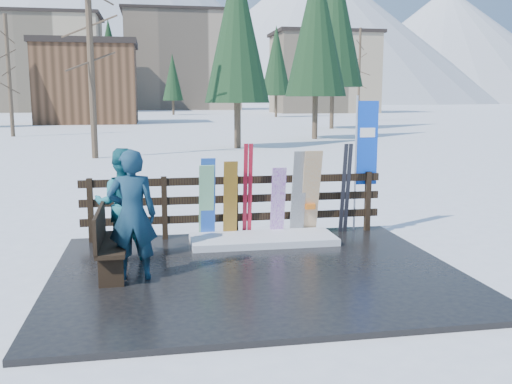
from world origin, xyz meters
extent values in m
plane|color=white|center=(0.00, 0.00, 0.00)|extent=(700.00, 700.00, 0.00)
cube|color=black|center=(0.00, 0.00, 0.04)|extent=(6.00, 5.00, 0.08)
cube|color=black|center=(-2.60, 2.20, 0.66)|extent=(0.10, 0.10, 1.15)
cube|color=black|center=(-1.30, 2.20, 0.66)|extent=(0.10, 0.10, 1.15)
cube|color=black|center=(0.00, 2.20, 0.66)|extent=(0.10, 0.10, 1.15)
cube|color=black|center=(1.30, 2.20, 0.66)|extent=(0.10, 0.10, 1.15)
cube|color=black|center=(2.60, 2.20, 0.66)|extent=(0.10, 0.10, 1.15)
cube|color=black|center=(0.00, 2.20, 0.43)|extent=(5.60, 0.05, 0.14)
cube|color=black|center=(0.00, 2.20, 0.78)|extent=(5.60, 0.05, 0.14)
cube|color=black|center=(0.00, 2.20, 1.13)|extent=(5.60, 0.05, 0.14)
cube|color=white|center=(0.41, 1.60, 0.14)|extent=(2.57, 1.00, 0.12)
cube|color=black|center=(-2.09, 0.19, 0.53)|extent=(0.40, 1.50, 0.06)
cube|color=black|center=(-2.09, -0.41, 0.30)|extent=(0.34, 0.06, 0.45)
cube|color=black|center=(-2.09, 0.79, 0.30)|extent=(0.34, 0.06, 0.45)
cube|color=black|center=(-2.27, 0.19, 0.80)|extent=(0.05, 1.50, 0.50)
cube|color=blue|center=(-0.53, 1.98, 0.83)|extent=(0.26, 0.30, 1.51)
cube|color=white|center=(-0.56, 1.98, 0.77)|extent=(0.27, 0.38, 1.39)
cube|color=#FFA520|center=(-0.12, 1.98, 0.80)|extent=(0.25, 0.26, 1.44)
cube|color=white|center=(0.77, 1.98, 0.73)|extent=(0.26, 0.26, 1.31)
cube|color=black|center=(1.16, 1.98, 0.88)|extent=(0.27, 0.32, 1.60)
cube|color=silver|center=(1.39, 1.98, 0.89)|extent=(0.33, 0.42, 1.61)
cube|color=#B21529|center=(0.17, 2.05, 0.95)|extent=(0.08, 0.26, 1.75)
cube|color=#B21529|center=(0.26, 2.05, 0.95)|extent=(0.07, 0.26, 1.75)
cube|color=black|center=(2.05, 2.05, 0.94)|extent=(0.08, 0.25, 1.72)
cube|color=black|center=(2.14, 2.05, 0.94)|extent=(0.08, 0.25, 1.72)
cylinder|color=silver|center=(2.35, 2.25, 1.38)|extent=(0.04, 0.04, 2.60)
cube|color=blue|center=(2.57, 2.25, 1.78)|extent=(0.42, 0.02, 1.60)
imported|color=#194655|center=(-1.79, -0.09, 1.01)|extent=(0.68, 0.45, 1.86)
imported|color=#17616E|center=(-1.99, 1.03, 0.97)|extent=(0.90, 0.72, 1.78)
cube|color=tan|center=(-22.00, 110.00, 9.00)|extent=(22.00, 14.00, 18.00)
cube|color=black|center=(-22.00, 110.00, 18.30)|extent=(23.10, 14.70, 0.60)
cube|color=gray|center=(6.00, 130.00, 11.00)|extent=(26.00, 16.00, 22.00)
cube|color=black|center=(6.00, 130.00, 22.30)|extent=(27.30, 16.80, 0.60)
cube|color=tan|center=(30.00, 95.00, 7.00)|extent=(18.00, 12.00, 14.00)
cube|color=black|center=(30.00, 95.00, 14.30)|extent=(18.90, 12.60, 0.60)
cube|color=brown|center=(-8.00, 55.00, 4.00)|extent=(10.00, 8.00, 8.00)
cube|color=black|center=(-8.00, 55.00, 8.30)|extent=(10.50, 8.40, 0.60)
cylinder|color=#382B1E|center=(-4.00, 18.00, 5.25)|extent=(0.28, 0.28, 10.51)
cone|color=black|center=(3.00, 22.00, 4.79)|extent=(3.45, 3.45, 9.58)
cone|color=black|center=(9.00, 28.00, 5.51)|extent=(3.96, 3.96, 11.01)
cylinder|color=#382B1E|center=(-11.00, 34.00, 4.13)|extent=(0.28, 0.28, 8.26)
cone|color=black|center=(14.00, 40.00, 7.22)|extent=(5.20, 5.20, 14.44)
cylinder|color=#382B1E|center=(22.00, 55.00, 5.25)|extent=(0.28, 0.28, 10.49)
cone|color=black|center=(-6.00, 60.00, 5.45)|extent=(3.93, 3.93, 10.91)
cone|color=black|center=(16.00, 72.00, 6.05)|extent=(4.36, 4.36, 12.10)
cone|color=black|center=(2.00, 85.00, 4.57)|extent=(3.29, 3.29, 9.15)
cone|color=white|center=(90.00, 310.00, 40.00)|extent=(200.00, 200.00, 80.00)
cone|color=white|center=(180.00, 330.00, 35.00)|extent=(180.00, 180.00, 70.00)
camera|label=1|loc=(-1.48, -8.11, 2.63)|focal=40.00mm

